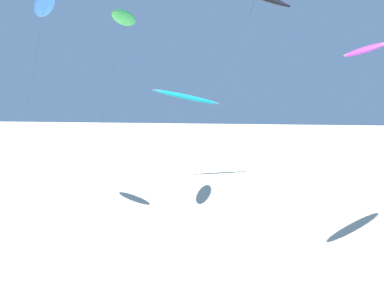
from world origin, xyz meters
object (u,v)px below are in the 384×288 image
object	(u,v)px
flying_kite_2	(44,5)
flying_kite_4	(365,50)
flying_kite_1	(125,18)
flying_kite_0	(187,97)

from	to	relation	value
flying_kite_2	flying_kite_4	xyz separation A→B (m)	(26.22, 12.65, -2.62)
flying_kite_4	flying_kite_1	bearing A→B (deg)	-154.53
flying_kite_0	flying_kite_4	size ratio (longest dim) A/B	0.69
flying_kite_2	flying_kite_4	size ratio (longest dim) A/B	1.19
flying_kite_1	flying_kite_4	bearing A→B (deg)	25.47
flying_kite_1	flying_kite_2	world-z (taller)	flying_kite_2
flying_kite_0	flying_kite_2	xyz separation A→B (m)	(-8.55, -13.78, 7.09)
flying_kite_0	flying_kite_2	bearing A→B (deg)	-121.84
flying_kite_0	flying_kite_4	distance (m)	18.26
flying_kite_2	flying_kite_4	distance (m)	29.23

